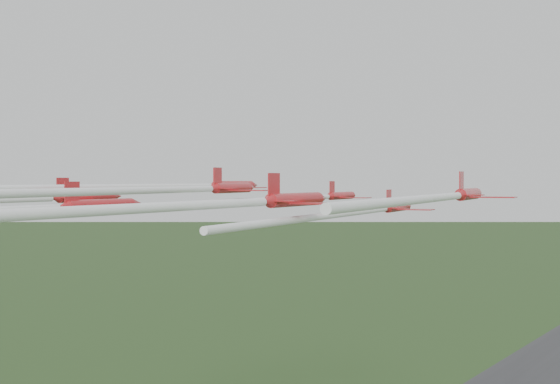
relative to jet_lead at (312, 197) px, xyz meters
The scene contains 8 objects.
jet_lead is the anchor object (origin of this frame).
jet_row2_left 22.27m from the jet_lead, 109.90° to the right, with size 11.12×63.74×2.89m.
jet_row2_right 19.43m from the jet_lead, 40.85° to the right, with size 13.44×54.75×2.78m.
jet_row3_left 36.67m from the jet_lead, 117.56° to the right, with size 10.29×48.22×2.96m.
jet_row3_mid 29.69m from the jet_lead, 82.12° to the right, with size 14.20×45.91×2.76m.
jet_row3_right 39.24m from the jet_lead, 41.58° to the right, with size 12.08×45.83×2.70m.
jet_row4_left 46.31m from the jet_lead, 92.13° to the right, with size 11.20×53.51×2.96m.
jet_row4_right 53.48m from the jet_lead, 68.54° to the right, with size 12.15×69.35×2.88m.
Camera 1 is at (53.91, -71.49, 53.70)m, focal length 50.00 mm.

